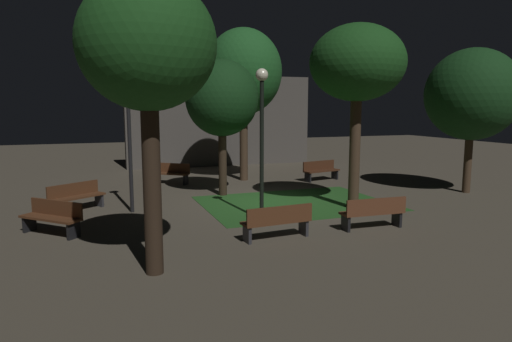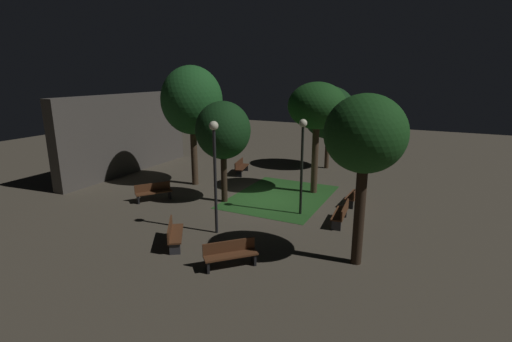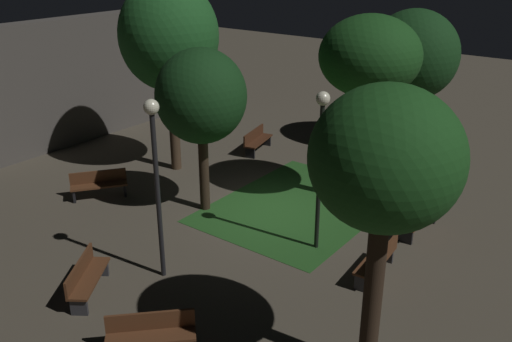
{
  "view_description": "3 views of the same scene",
  "coord_description": "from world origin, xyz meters",
  "px_view_note": "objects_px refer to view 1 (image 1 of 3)",
  "views": [
    {
      "loc": [
        -5.68,
        -14.3,
        3.3
      ],
      "look_at": [
        -0.56,
        -0.24,
        1.18
      ],
      "focal_mm": 31.59,
      "sensor_mm": 36.0,
      "label": 1
    },
    {
      "loc": [
        -16.57,
        -7.51,
        6.3
      ],
      "look_at": [
        -0.47,
        0.4,
        1.61
      ],
      "focal_mm": 26.23,
      "sensor_mm": 36.0,
      "label": 2
    },
    {
      "loc": [
        -12.71,
        -8.87,
        7.76
      ],
      "look_at": [
        0.01,
        0.71,
        1.18
      ],
      "focal_mm": 38.84,
      "sensor_mm": 36.0,
      "label": 3
    }
  ],
  "objects_px": {
    "tree_back_right": "(243,72)",
    "tree_lawn_side": "(147,48)",
    "tree_right_canopy": "(222,99)",
    "lamp_post_plaza_east": "(262,118)",
    "bench_path_side": "(321,170)",
    "lamp_post_plaza_west": "(129,114)",
    "bench_front_left": "(170,173)",
    "bench_lawn_edge": "(278,221)",
    "bench_corner": "(374,212)",
    "tree_tall_center": "(357,65)",
    "bench_by_lamp": "(76,196)",
    "bench_near_trees": "(53,216)",
    "tree_near_wall": "(472,95)"
  },
  "relations": [
    {
      "from": "tree_back_right",
      "to": "tree_lawn_side",
      "type": "bearing_deg",
      "value": -117.26
    },
    {
      "from": "tree_lawn_side",
      "to": "tree_right_canopy",
      "type": "bearing_deg",
      "value": 64.45
    },
    {
      "from": "lamp_post_plaza_east",
      "to": "bench_path_side",
      "type": "bearing_deg",
      "value": 49.08
    },
    {
      "from": "tree_right_canopy",
      "to": "lamp_post_plaza_west",
      "type": "distance_m",
      "value": 3.89
    },
    {
      "from": "bench_front_left",
      "to": "lamp_post_plaza_east",
      "type": "relative_size",
      "value": 0.39
    },
    {
      "from": "bench_lawn_edge",
      "to": "bench_corner",
      "type": "relative_size",
      "value": 1.01
    },
    {
      "from": "bench_lawn_edge",
      "to": "lamp_post_plaza_west",
      "type": "height_order",
      "value": "lamp_post_plaza_west"
    },
    {
      "from": "bench_lawn_edge",
      "to": "tree_lawn_side",
      "type": "distance_m",
      "value": 5.23
    },
    {
      "from": "tree_tall_center",
      "to": "bench_front_left",
      "type": "bearing_deg",
      "value": 125.14
    },
    {
      "from": "lamp_post_plaza_west",
      "to": "tree_lawn_side",
      "type": "bearing_deg",
      "value": -90.34
    },
    {
      "from": "tree_back_right",
      "to": "lamp_post_plaza_west",
      "type": "xyz_separation_m",
      "value": [
        -5.34,
        -4.81,
        -1.73
      ]
    },
    {
      "from": "bench_corner",
      "to": "lamp_post_plaza_east",
      "type": "relative_size",
      "value": 0.41
    },
    {
      "from": "bench_corner",
      "to": "lamp_post_plaza_west",
      "type": "height_order",
      "value": "lamp_post_plaza_west"
    },
    {
      "from": "bench_by_lamp",
      "to": "lamp_post_plaza_east",
      "type": "bearing_deg",
      "value": -31.78
    },
    {
      "from": "bench_corner",
      "to": "tree_right_canopy",
      "type": "distance_m",
      "value": 7.25
    },
    {
      "from": "bench_corner",
      "to": "lamp_post_plaza_west",
      "type": "bearing_deg",
      "value": 144.21
    },
    {
      "from": "bench_lawn_edge",
      "to": "bench_near_trees",
      "type": "distance_m",
      "value": 5.87
    },
    {
      "from": "bench_corner",
      "to": "tree_right_canopy",
      "type": "xyz_separation_m",
      "value": [
        -2.54,
        6.02,
        3.13
      ]
    },
    {
      "from": "bench_near_trees",
      "to": "bench_by_lamp",
      "type": "relative_size",
      "value": 0.92
    },
    {
      "from": "tree_near_wall",
      "to": "lamp_post_plaza_east",
      "type": "distance_m",
      "value": 9.17
    },
    {
      "from": "bench_corner",
      "to": "bench_by_lamp",
      "type": "relative_size",
      "value": 1.04
    },
    {
      "from": "tree_right_canopy",
      "to": "bench_near_trees",
      "type": "bearing_deg",
      "value": -147.52
    },
    {
      "from": "bench_near_trees",
      "to": "bench_by_lamp",
      "type": "bearing_deg",
      "value": 79.82
    },
    {
      "from": "bench_near_trees",
      "to": "bench_front_left",
      "type": "relative_size",
      "value": 0.93
    },
    {
      "from": "bench_front_left",
      "to": "tree_tall_center",
      "type": "height_order",
      "value": "tree_tall_center"
    },
    {
      "from": "tree_lawn_side",
      "to": "bench_by_lamp",
      "type": "bearing_deg",
      "value": 104.16
    },
    {
      "from": "bench_near_trees",
      "to": "tree_tall_center",
      "type": "relative_size",
      "value": 0.27
    },
    {
      "from": "tree_tall_center",
      "to": "bench_lawn_edge",
      "type": "bearing_deg",
      "value": -146.94
    },
    {
      "from": "bench_path_side",
      "to": "bench_corner",
      "type": "bearing_deg",
      "value": -108.18
    },
    {
      "from": "tree_near_wall",
      "to": "lamp_post_plaza_west",
      "type": "relative_size",
      "value": 1.21
    },
    {
      "from": "bench_front_left",
      "to": "bench_by_lamp",
      "type": "height_order",
      "value": "same"
    },
    {
      "from": "bench_lawn_edge",
      "to": "tree_right_canopy",
      "type": "relative_size",
      "value": 0.36
    },
    {
      "from": "bench_lawn_edge",
      "to": "tree_right_canopy",
      "type": "bearing_deg",
      "value": 87.27
    },
    {
      "from": "bench_by_lamp",
      "to": "tree_near_wall",
      "type": "distance_m",
      "value": 14.7
    },
    {
      "from": "tree_near_wall",
      "to": "lamp_post_plaza_east",
      "type": "xyz_separation_m",
      "value": [
        -9.04,
        -1.33,
        -0.77
      ]
    },
    {
      "from": "lamp_post_plaza_east",
      "to": "bench_front_left",
      "type": "bearing_deg",
      "value": 101.44
    },
    {
      "from": "bench_path_side",
      "to": "lamp_post_plaza_west",
      "type": "relative_size",
      "value": 0.41
    },
    {
      "from": "bench_path_side",
      "to": "tree_lawn_side",
      "type": "height_order",
      "value": "tree_lawn_side"
    },
    {
      "from": "bench_by_lamp",
      "to": "tree_right_canopy",
      "type": "bearing_deg",
      "value": 9.4
    },
    {
      "from": "bench_corner",
      "to": "bench_near_trees",
      "type": "distance_m",
      "value": 8.52
    },
    {
      "from": "lamp_post_plaza_west",
      "to": "bench_path_side",
      "type": "bearing_deg",
      "value": 22.23
    },
    {
      "from": "tree_tall_center",
      "to": "lamp_post_plaza_west",
      "type": "distance_m",
      "value": 7.31
    },
    {
      "from": "bench_near_trees",
      "to": "tree_right_canopy",
      "type": "distance_m",
      "value": 7.36
    },
    {
      "from": "bench_near_trees",
      "to": "lamp_post_plaza_west",
      "type": "bearing_deg",
      "value": 41.17
    },
    {
      "from": "tree_lawn_side",
      "to": "tree_right_canopy",
      "type": "height_order",
      "value": "tree_lawn_side"
    },
    {
      "from": "bench_path_side",
      "to": "tree_near_wall",
      "type": "distance_m",
      "value": 6.86
    },
    {
      "from": "bench_near_trees",
      "to": "tree_lawn_side",
      "type": "distance_m",
      "value": 5.82
    },
    {
      "from": "lamp_post_plaza_west",
      "to": "tree_back_right",
      "type": "bearing_deg",
      "value": 41.98
    },
    {
      "from": "bench_by_lamp",
      "to": "bench_path_side",
      "type": "bearing_deg",
      "value": 14.57
    },
    {
      "from": "tree_lawn_side",
      "to": "tree_back_right",
      "type": "xyz_separation_m",
      "value": [
        5.38,
        10.44,
        0.42
      ]
    }
  ]
}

